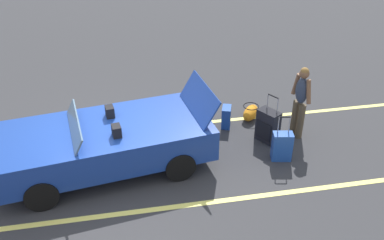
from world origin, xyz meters
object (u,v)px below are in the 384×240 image
suitcase_large_black (268,126)px  suitcase_medium_bright (282,146)px  convertible_car (95,144)px  suitcase_small_carryon (226,117)px  duffel_bag (251,112)px  traveler_person (301,98)px

suitcase_large_black → suitcase_medium_bright: (-0.06, 0.70, -0.06)m
convertible_car → suitcase_small_carryon: convertible_car is taller
suitcase_large_black → duffel_bag: (0.08, -0.96, -0.21)m
suitcase_small_carryon → traveler_person: bearing=-5.1°
suitcase_large_black → suitcase_medium_bright: 0.71m
suitcase_small_carryon → duffel_bag: 0.71m
duffel_bag → suitcase_medium_bright: bearing=94.8°
suitcase_large_black → traveler_person: (-0.72, -0.09, 0.56)m
convertible_car → duffel_bag: convertible_car is taller
traveler_person → suitcase_large_black: bearing=-9.1°
convertible_car → suitcase_medium_bright: size_ratio=4.47×
duffel_bag → suitcase_small_carryon: bearing=19.6°
suitcase_large_black → convertible_car: bearing=-26.5°
convertible_car → traveler_person: bearing=177.5°
convertible_car → suitcase_large_black: bearing=177.2°
suitcase_medium_bright → convertible_car: bearing=-84.9°
convertible_car → suitcase_large_black: size_ratio=4.04×
suitcase_large_black → suitcase_small_carryon: (0.74, -0.73, -0.12)m
suitcase_large_black → suitcase_medium_bright: size_ratio=1.11×
suitcase_large_black → traveler_person: 0.91m
suitcase_small_carryon → duffel_bag: size_ratio=0.72×
convertible_car → suitcase_small_carryon: size_ratio=8.80×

